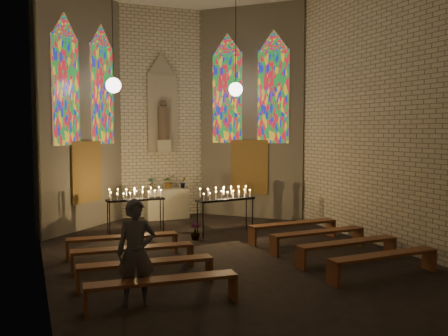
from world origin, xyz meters
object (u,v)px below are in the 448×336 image
Objects in this scene: altar at (167,203)px; votive_stand_right at (226,196)px; votive_stand_left at (136,196)px; aisle_flower_pot at (195,232)px; visitor at (136,252)px.

altar is 0.79× the size of votive_stand_right.
votive_stand_left is at bearing -127.32° from altar.
votive_stand_right reaches higher than aisle_flower_pot.
altar is 2.39m from votive_stand_left.
aisle_flower_pot is at bearing -92.50° from altar.
aisle_flower_pot is 1.38m from votive_stand_right.
aisle_flower_pot is 0.27× the size of votive_stand_left.
visitor reaches higher than aisle_flower_pot.
visitor is at bearing -119.69° from aisle_flower_pot.
altar is 3.25m from votive_stand_right.
altar is at bearing 82.15° from visitor.
visitor is at bearing -108.65° from altar.
votive_stand_left is 6.04m from visitor.
altar is 8.20m from visitor.
visitor is (-2.47, -4.34, 0.66)m from aisle_flower_pot.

